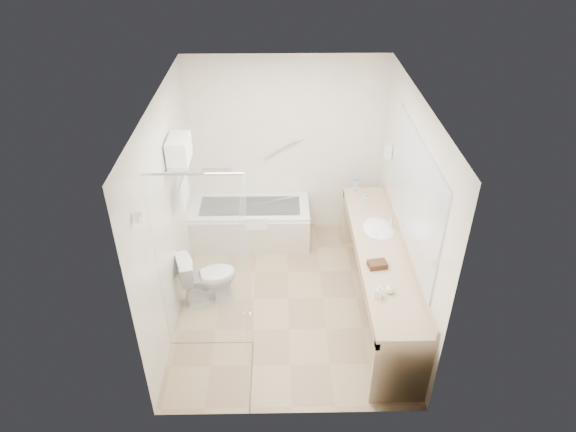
{
  "coord_description": "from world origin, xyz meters",
  "views": [
    {
      "loc": [
        -0.09,
        -4.66,
        4.24
      ],
      "look_at": [
        0.0,
        0.3,
        1.0
      ],
      "focal_mm": 32.0,
      "sensor_mm": 36.0,
      "label": 1
    }
  ],
  "objects_px": {
    "vanity_counter": "(380,264)",
    "bathtub": "(251,223)",
    "water_bottle_left": "(366,201)",
    "amenity_basket": "(377,264)",
    "toilet": "(208,277)"
  },
  "relations": [
    {
      "from": "water_bottle_left",
      "to": "amenity_basket",
      "type": "bearing_deg",
      "value": -92.58
    },
    {
      "from": "amenity_basket",
      "to": "water_bottle_left",
      "type": "relative_size",
      "value": 1.13
    },
    {
      "from": "bathtub",
      "to": "water_bottle_left",
      "type": "height_order",
      "value": "water_bottle_left"
    },
    {
      "from": "toilet",
      "to": "water_bottle_left",
      "type": "height_order",
      "value": "water_bottle_left"
    },
    {
      "from": "vanity_counter",
      "to": "amenity_basket",
      "type": "distance_m",
      "value": 0.41
    },
    {
      "from": "toilet",
      "to": "water_bottle_left",
      "type": "relative_size",
      "value": 3.98
    },
    {
      "from": "vanity_counter",
      "to": "water_bottle_left",
      "type": "xyz_separation_m",
      "value": [
        -0.05,
        0.87,
        0.29
      ]
    },
    {
      "from": "bathtub",
      "to": "water_bottle_left",
      "type": "relative_size",
      "value": 9.39
    },
    {
      "from": "toilet",
      "to": "amenity_basket",
      "type": "xyz_separation_m",
      "value": [
        1.87,
        -0.48,
        0.55
      ]
    },
    {
      "from": "bathtub",
      "to": "water_bottle_left",
      "type": "bearing_deg",
      "value": -19.23
    },
    {
      "from": "bathtub",
      "to": "amenity_basket",
      "type": "relative_size",
      "value": 8.31
    },
    {
      "from": "bathtub",
      "to": "toilet",
      "type": "height_order",
      "value": "toilet"
    },
    {
      "from": "vanity_counter",
      "to": "water_bottle_left",
      "type": "height_order",
      "value": "water_bottle_left"
    },
    {
      "from": "vanity_counter",
      "to": "bathtub",
      "type": "bearing_deg",
      "value": 137.65
    },
    {
      "from": "amenity_basket",
      "to": "water_bottle_left",
      "type": "distance_m",
      "value": 1.19
    }
  ]
}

